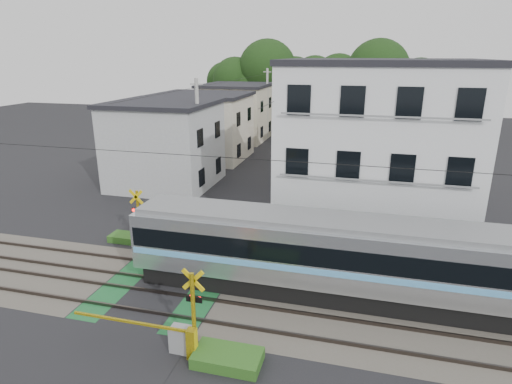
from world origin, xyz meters
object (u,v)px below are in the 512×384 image
(crossing_signal_near, at_px, (182,334))
(apartment_block, at_px, (375,147))
(pedestrian, at_px, (297,138))
(crossing_signal_far, at_px, (148,233))

(crossing_signal_near, distance_m, apartment_block, 14.95)
(pedestrian, bearing_deg, apartment_block, 115.87)
(apartment_block, xyz_separation_m, pedestrian, (-7.65, 20.53, -3.71))
(crossing_signal_far, relative_size, apartment_block, 0.46)
(crossing_signal_near, height_order, pedestrian, crossing_signal_near)
(crossing_signal_far, xyz_separation_m, pedestrian, (3.44, 26.37, 0.24))
(crossing_signal_far, relative_size, pedestrian, 2.50)
(crossing_signal_far, height_order, pedestrian, crossing_signal_far)
(crossing_signal_near, xyz_separation_m, pedestrian, (-1.74, 33.68, 0.24))
(crossing_signal_near, bearing_deg, pedestrian, 92.95)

